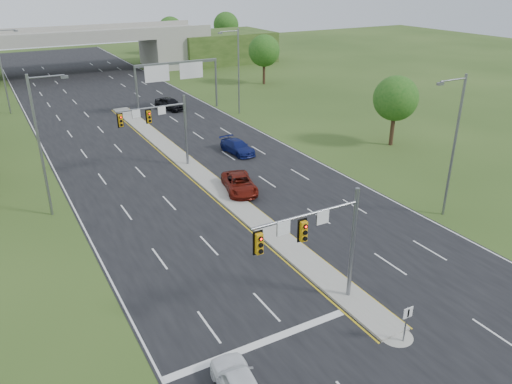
{
  "coord_description": "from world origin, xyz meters",
  "views": [
    {
      "loc": [
        -16.61,
        -18.64,
        17.59
      ],
      "look_at": [
        -0.59,
        10.07,
        3.0
      ],
      "focal_mm": 35.0,
      "sensor_mm": 36.0,
      "label": 1
    }
  ],
  "objects": [
    {
      "name": "tree_back_d",
      "position": [
        38.0,
        94.0,
        5.84
      ],
      "size": [
        6.0,
        6.0,
        8.85
      ],
      "color": "#382316",
      "rests_on": "ground"
    },
    {
      "name": "tree_r_near",
      "position": [
        22.0,
        20.0,
        5.18
      ],
      "size": [
        4.8,
        4.8,
        7.6
      ],
      "color": "#382316",
      "rests_on": "ground"
    },
    {
      "name": "ground",
      "position": [
        0.0,
        0.0,
        0.0
      ],
      "size": [
        240.0,
        240.0,
        0.0
      ],
      "primitive_type": "plane",
      "color": "#2B4418",
      "rests_on": "ground"
    },
    {
      "name": "car_far_c",
      "position": [
        6.03,
        46.46,
        0.86
      ],
      "size": [
        3.43,
        5.29,
        1.68
      ],
      "primitive_type": "imported",
      "rotation": [
        0.0,
        0.0,
        0.32
      ],
      "color": "black",
      "rests_on": "road"
    },
    {
      "name": "tree_r_mid",
      "position": [
        26.0,
        55.0,
        5.51
      ],
      "size": [
        5.2,
        5.2,
        8.12
      ],
      "color": "#382316",
      "rests_on": "ground"
    },
    {
      "name": "car_white",
      "position": [
        -9.07,
        -3.6,
        0.75
      ],
      "size": [
        2.23,
        4.48,
        1.47
      ],
      "primitive_type": "imported",
      "rotation": [
        0.0,
        0.0,
        3.02
      ],
      "color": "white",
      "rests_on": "road"
    },
    {
      "name": "lightpole_l_mid",
      "position": [
        -13.3,
        20.0,
        6.1
      ],
      "size": [
        2.85,
        0.25,
        11.0
      ],
      "color": "slate",
      "rests_on": "ground"
    },
    {
      "name": "lightpole_l_far",
      "position": [
        -13.3,
        55.0,
        6.1
      ],
      "size": [
        2.85,
        0.25,
        11.0
      ],
      "color": "slate",
      "rests_on": "ground"
    },
    {
      "name": "road",
      "position": [
        0.0,
        35.0,
        0.01
      ],
      "size": [
        24.0,
        160.0,
        0.02
      ],
      "primitive_type": "cube",
      "color": "black",
      "rests_on": "ground"
    },
    {
      "name": "tree_back_c",
      "position": [
        24.0,
        94.0,
        5.51
      ],
      "size": [
        5.6,
        5.6,
        8.32
      ],
      "color": "#382316",
      "rests_on": "ground"
    },
    {
      "name": "median",
      "position": [
        0.0,
        23.0,
        0.1
      ],
      "size": [
        2.0,
        54.0,
        0.16
      ],
      "primitive_type": "cube",
      "color": "gray",
      "rests_on": "road"
    },
    {
      "name": "car_far_a",
      "position": [
        1.5,
        16.77,
        0.75
      ],
      "size": [
        3.66,
        5.7,
        1.46
      ],
      "primitive_type": "imported",
      "rotation": [
        0.0,
        0.0,
        -0.25
      ],
      "color": "#5D1109",
      "rests_on": "road"
    },
    {
      "name": "lightpole_r_far",
      "position": [
        13.3,
        40.0,
        6.1
      ],
      "size": [
        2.85,
        0.25,
        11.0
      ],
      "color": "slate",
      "rests_on": "ground"
    },
    {
      "name": "sign_gantry",
      "position": [
        6.68,
        44.92,
        5.24
      ],
      "size": [
        11.58,
        0.44,
        6.67
      ],
      "color": "slate",
      "rests_on": "ground"
    },
    {
      "name": "car_far_b",
      "position": [
        5.92,
        25.75,
        0.72
      ],
      "size": [
        2.42,
        4.97,
        1.39
      ],
      "primitive_type": "imported",
      "rotation": [
        0.0,
        0.0,
        0.1
      ],
      "color": "#0E1755",
      "rests_on": "road"
    },
    {
      "name": "lightpole_r_near",
      "position": [
        13.3,
        5.0,
        6.1
      ],
      "size": [
        2.85,
        0.25,
        11.0
      ],
      "color": "slate",
      "rests_on": "ground"
    },
    {
      "name": "signal_mast_near",
      "position": [
        -2.26,
        -0.07,
        4.73
      ],
      "size": [
        6.62,
        0.6,
        7.0
      ],
      "color": "slate",
      "rests_on": "ground"
    },
    {
      "name": "median_nose",
      "position": [
        0.0,
        -4.0,
        0.1
      ],
      "size": [
        2.0,
        2.0,
        0.16
      ],
      "primitive_type": "cone",
      "color": "gray",
      "rests_on": "road"
    },
    {
      "name": "keep_right_sign",
      "position": [
        0.0,
        -4.53,
        1.52
      ],
      "size": [
        0.6,
        0.13,
        2.2
      ],
      "color": "slate",
      "rests_on": "ground"
    },
    {
      "name": "signal_mast_far",
      "position": [
        -2.26,
        24.93,
        4.73
      ],
      "size": [
        6.62,
        0.6,
        7.0
      ],
      "color": "slate",
      "rests_on": "ground"
    },
    {
      "name": "overpass",
      "position": [
        0.0,
        80.0,
        3.55
      ],
      "size": [
        80.0,
        14.0,
        8.1
      ],
      "color": "gray",
      "rests_on": "ground"
    },
    {
      "name": "lane_markings",
      "position": [
        -0.6,
        28.91,
        0.02
      ],
      "size": [
        23.72,
        160.0,
        0.01
      ],
      "color": "gold",
      "rests_on": "road"
    }
  ]
}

